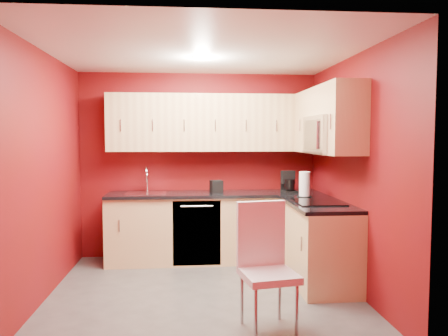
{
  "coord_description": "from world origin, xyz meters",
  "views": [
    {
      "loc": [
        -0.17,
        -4.49,
        1.63
      ],
      "look_at": [
        0.26,
        0.55,
        1.28
      ],
      "focal_mm": 35.0,
      "sensor_mm": 36.0,
      "label": 1
    }
  ],
  "objects": [
    {
      "name": "wall_front",
      "position": [
        0.0,
        -1.5,
        1.25
      ],
      "size": [
        3.2,
        0.0,
        3.2
      ],
      "primitive_type": "plane",
      "rotation": [
        -1.57,
        0.0,
        0.0
      ],
      "color": "#5F0910",
      "rests_on": "floor"
    },
    {
      "name": "sink",
      "position": [
        -0.7,
        1.2,
        0.94
      ],
      "size": [
        0.52,
        0.42,
        0.35
      ],
      "color": "silver",
      "rests_on": "countertop_back"
    },
    {
      "name": "upper_cabinets_back",
      "position": [
        0.2,
        1.32,
        1.83
      ],
      "size": [
        2.8,
        0.35,
        0.75
      ],
      "primitive_type": "cube",
      "color": "tan",
      "rests_on": "wall_back"
    },
    {
      "name": "dining_chair",
      "position": [
        0.51,
        -0.95,
        0.54
      ],
      "size": [
        0.51,
        0.52,
        1.08
      ],
      "primitive_type": null,
      "rotation": [
        0.0,
        0.0,
        0.17
      ],
      "color": "silver",
      "rests_on": "floor"
    },
    {
      "name": "countertop_back",
      "position": [
        0.2,
        1.19,
        0.89
      ],
      "size": [
        2.8,
        0.63,
        0.04
      ],
      "primitive_type": "cube",
      "color": "black",
      "rests_on": "base_cabinets_back"
    },
    {
      "name": "cooktop",
      "position": [
        1.28,
        0.2,
        0.92
      ],
      "size": [
        0.5,
        0.55,
        0.01
      ],
      "primitive_type": "cube",
      "color": "black",
      "rests_on": "countertop_right"
    },
    {
      "name": "paper_towel",
      "position": [
        1.26,
        0.68,
        1.06
      ],
      "size": [
        0.21,
        0.21,
        0.31
      ],
      "primitive_type": null,
      "rotation": [
        0.0,
        0.0,
        -0.2
      ],
      "color": "white",
      "rests_on": "countertop_right"
    },
    {
      "name": "wall_back",
      "position": [
        0.0,
        1.5,
        1.25
      ],
      "size": [
        3.2,
        0.0,
        3.2
      ],
      "primitive_type": "plane",
      "rotation": [
        1.57,
        0.0,
        0.0
      ],
      "color": "#5F0910",
      "rests_on": "floor"
    },
    {
      "name": "dishwasher_front",
      "position": [
        -0.05,
        0.91,
        0.43
      ],
      "size": [
        0.6,
        0.02,
        0.82
      ],
      "primitive_type": "cube",
      "color": "black",
      "rests_on": "base_cabinets_back"
    },
    {
      "name": "floor",
      "position": [
        0.0,
        0.0,
        0.0
      ],
      "size": [
        3.2,
        3.2,
        0.0
      ],
      "primitive_type": "plane",
      "color": "#524E4C",
      "rests_on": "ground"
    },
    {
      "name": "upper_cabinets_right",
      "position": [
        1.42,
        0.44,
        1.89
      ],
      "size": [
        0.35,
        1.55,
        0.75
      ],
      "color": "tan",
      "rests_on": "wall_right"
    },
    {
      "name": "countertop_right",
      "position": [
        1.29,
        0.23,
        0.89
      ],
      "size": [
        0.63,
        1.27,
        0.04
      ],
      "primitive_type": "cube",
      "color": "black",
      "rests_on": "base_cabinets_right"
    },
    {
      "name": "downlight",
      "position": [
        0.0,
        0.3,
        2.48
      ],
      "size": [
        0.2,
        0.2,
        0.01
      ],
      "primitive_type": "cylinder",
      "color": "white",
      "rests_on": "ceiling"
    },
    {
      "name": "base_cabinets_back",
      "position": [
        0.2,
        1.2,
        0.43
      ],
      "size": [
        2.8,
        0.6,
        0.87
      ],
      "primitive_type": "cube",
      "color": "#D4B779",
      "rests_on": "floor"
    },
    {
      "name": "base_cabinets_right",
      "position": [
        1.3,
        0.25,
        0.43
      ],
      "size": [
        0.6,
        1.3,
        0.87
      ],
      "primitive_type": "cube",
      "color": "#D4B779",
      "rests_on": "floor"
    },
    {
      "name": "wall_left",
      "position": [
        -1.6,
        0.0,
        1.25
      ],
      "size": [
        0.0,
        3.0,
        3.0
      ],
      "primitive_type": "plane",
      "rotation": [
        1.57,
        0.0,
        1.57
      ],
      "color": "#5F0910",
      "rests_on": "floor"
    },
    {
      "name": "napkin_holder",
      "position": [
        0.21,
        1.18,
        0.99
      ],
      "size": [
        0.18,
        0.18,
        0.16
      ],
      "primitive_type": null,
      "rotation": [
        0.0,
        0.0,
        0.22
      ],
      "color": "black",
      "rests_on": "countertop_back"
    },
    {
      "name": "wall_right",
      "position": [
        1.6,
        0.0,
        1.25
      ],
      "size": [
        0.0,
        3.0,
        3.0
      ],
      "primitive_type": "plane",
      "rotation": [
        1.57,
        0.0,
        -1.57
      ],
      "color": "#5F0910",
      "rests_on": "floor"
    },
    {
      "name": "ceiling",
      "position": [
        0.0,
        0.0,
        2.5
      ],
      "size": [
        3.2,
        3.2,
        0.0
      ],
      "primitive_type": "plane",
      "rotation": [
        3.14,
        0.0,
        0.0
      ],
      "color": "white",
      "rests_on": "wall_back"
    },
    {
      "name": "coffee_maker",
      "position": [
        1.17,
        1.09,
        1.05
      ],
      "size": [
        0.2,
        0.25,
        0.28
      ],
      "primitive_type": null,
      "rotation": [
        0.0,
        0.0,
        0.14
      ],
      "color": "black",
      "rests_on": "countertop_back"
    },
    {
      "name": "microwave",
      "position": [
        1.39,
        0.2,
        1.66
      ],
      "size": [
        0.42,
        0.76,
        0.42
      ],
      "color": "silver",
      "rests_on": "upper_cabinets_right"
    }
  ]
}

